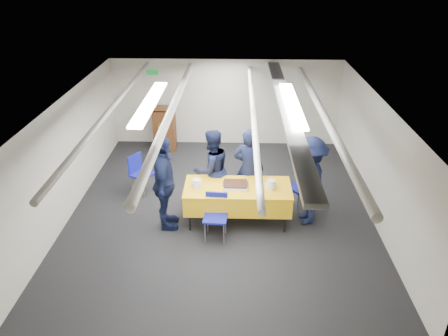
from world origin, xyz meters
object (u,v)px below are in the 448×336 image
Objects in this scene: sheet_cake at (235,185)px; chair_right at (303,183)px; chair_near at (216,211)px; sailor_d at (309,181)px; chair_left at (139,170)px; podium at (165,127)px; sailor_c at (164,184)px; sailor_b at (212,169)px; serving_table at (238,196)px; sailor_a at (248,169)px.

sheet_cake is 0.55× the size of chair_right.
sailor_d is (1.73, 0.57, 0.35)m from chair_near.
chair_right is 3.49m from chair_left.
sheet_cake is 0.55× the size of chair_left.
chair_left is (-0.19, -2.36, -0.08)m from podium.
sailor_c is (0.78, -1.32, 0.39)m from chair_left.
sheet_cake is 0.28× the size of sailor_b.
serving_table is 1.61× the size of podium.
sailor_b is (1.60, -0.53, 0.31)m from chair_left.
podium is at bearing 119.17° from serving_table.
sailor_a is at bearing -118.43° from sailor_d.
podium is at bearing -139.10° from sailor_d.
chair_near is 2.06m from chair_right.
chair_left is at bearing 152.59° from serving_table.
sailor_d is at bearing 2.73° from serving_table.
chair_right is 1.88m from sailor_b.
sailor_b is at bearing -50.49° from sailor_c.
podium is 0.68× the size of sailor_c.
chair_near and chair_right have the same top height.
chair_near is 1.00× the size of chair_left.
podium reaches higher than sheet_cake.
chair_right is at bearing 146.72° from sailor_b.
sailor_c reaches higher than chair_left.
sailor_d reaches higher than chair_left.
chair_left is 2.42m from sailor_a.
sailor_a is (2.34, -0.51, 0.32)m from chair_left.
sailor_a is 1.01× the size of sailor_b.
sailor_a is 1.76m from sailor_c.
sailor_a reaches higher than sheet_cake.
chair_right is at bearing -76.96° from sailor_c.
chair_right is (1.33, 0.63, -0.03)m from serving_table.
chair_right is 2.84m from sailor_c.
sheet_cake is at bearing 80.79° from sailor_a.
chair_left reaches higher than sheet_cake.
chair_right is (1.37, 0.64, -0.28)m from sheet_cake.
serving_table is at bearing 97.41° from sailor_b.
serving_table is 0.25m from sheet_cake.
chair_right is (3.26, -2.84, -0.08)m from podium.
podium is 3.59m from sailor_a.
serving_table is 0.70m from sailor_a.
chair_near and chair_left have the same top height.
chair_left is at bearing 152.00° from sheet_cake.
chair_right is 0.47× the size of sailor_c.
sailor_c is (-1.35, -0.22, 0.37)m from serving_table.
chair_right is at bearing -7.78° from chair_left.
sailor_c is (-0.82, -0.80, 0.09)m from sailor_b.
sheet_cake is (-0.05, -0.00, 0.25)m from serving_table.
chair_near is at bearing -74.80° from sailor_d.
chair_near is 1.13m from sailor_b.
chair_left is 0.47× the size of sailor_c.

